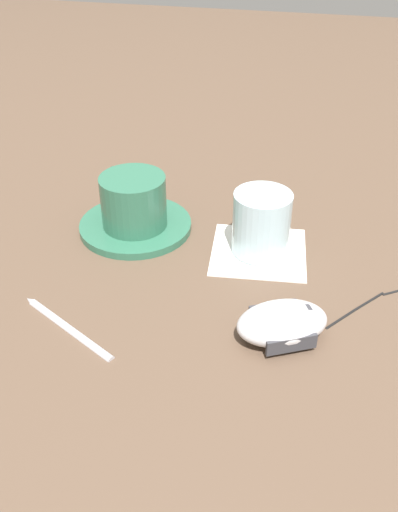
{
  "coord_description": "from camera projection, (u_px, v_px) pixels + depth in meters",
  "views": [
    {
      "loc": [
        0.14,
        -0.58,
        0.43
      ],
      "look_at": [
        0.01,
        -0.03,
        0.03
      ],
      "focal_mm": 40.0,
      "sensor_mm": 36.0,
      "label": 1
    }
  ],
  "objects": [
    {
      "name": "computer_mouse",
      "position": [
        282.0,
        323.0,
        0.61
      ],
      "size": [
        0.12,
        0.1,
        0.04
      ],
      "color": "silver",
      "rests_on": "ground"
    },
    {
      "name": "saucer",
      "position": [
        136.0,
        226.0,
        0.8
      ],
      "size": [
        0.16,
        0.16,
        0.01
      ],
      "primitive_type": "cylinder",
      "color": "#2D664C",
      "rests_on": "ground"
    },
    {
      "name": "drinking_glass",
      "position": [
        261.0,
        223.0,
        0.73
      ],
      "size": [
        0.07,
        0.07,
        0.08
      ],
      "primitive_type": "cylinder",
      "color": "silver",
      "rests_on": "napkin_under_glass"
    },
    {
      "name": "napkin_under_glass",
      "position": [
        259.0,
        251.0,
        0.75
      ],
      "size": [
        0.14,
        0.14,
        0.0
      ],
      "primitive_type": "cube",
      "rotation": [
        0.0,
        0.0,
        0.11
      ],
      "color": "silver",
      "rests_on": "ground"
    },
    {
      "name": "coffee_cup",
      "position": [
        133.0,
        201.0,
        0.77
      ],
      "size": [
        0.1,
        0.1,
        0.07
      ],
      "color": "#2D664C",
      "rests_on": "saucer"
    },
    {
      "name": "ground_plane",
      "position": [
        194.0,
        262.0,
        0.73
      ],
      "size": [
        3.0,
        3.0,
        0.0
      ],
      "primitive_type": "plane",
      "color": "brown"
    },
    {
      "name": "pen",
      "position": [
        67.0,
        325.0,
        0.63
      ],
      "size": [
        0.14,
        0.08,
        0.01
      ],
      "color": "silver",
      "rests_on": "ground"
    }
  ]
}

